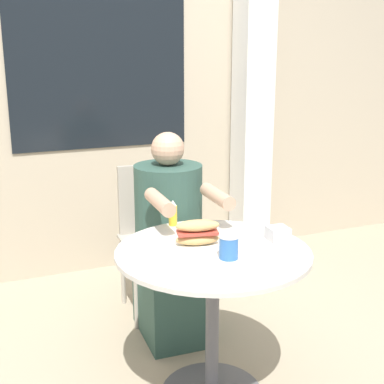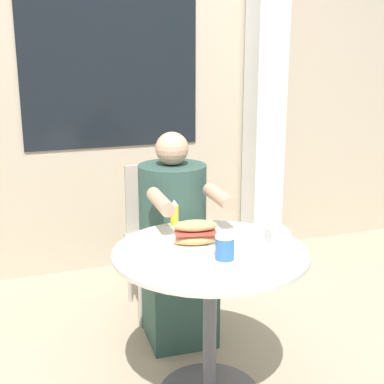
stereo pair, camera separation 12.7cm
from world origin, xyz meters
name	(u,v)px [view 2 (the right image)]	position (x,y,z in m)	size (l,w,h in m)	color
storefront_wall	(118,70)	(0.00, 1.69, 1.40)	(8.00, 0.09, 2.80)	#B7A88E
lattice_pillar	(265,97)	(1.04, 1.52, 1.20)	(0.23, 0.23, 2.40)	silver
cafe_table	(210,289)	(0.00, 0.00, 0.53)	(0.84, 0.84, 0.71)	beige
diner_chair	(158,224)	(0.05, 0.96, 0.52)	(0.40, 0.40, 0.87)	#ADA393
seated_diner	(175,250)	(0.04, 0.61, 0.48)	(0.39, 0.66, 1.12)	#2D4C42
sandwich_on_plate	(195,235)	(-0.04, 0.07, 0.76)	(0.20, 0.19, 0.12)	white
drink_cup	(225,247)	(0.02, -0.11, 0.76)	(0.08, 0.08, 0.10)	#336BB7
napkin_box	(278,235)	(0.32, 0.00, 0.74)	(0.10, 0.10, 0.06)	silver
condiment_bottle	(174,213)	(-0.04, 0.38, 0.77)	(0.04, 0.04, 0.13)	gold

